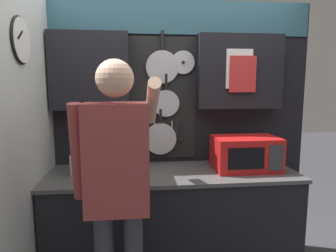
# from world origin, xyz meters

# --- Properties ---
(base_cabinet_counter) EXTENTS (2.05, 0.68, 0.94)m
(base_cabinet_counter) POSITION_xyz_m (0.00, -0.00, 0.47)
(base_cabinet_counter) COLOR black
(base_cabinet_counter) RESTS_ON ground_plane
(back_wall_unit) EXTENTS (2.62, 0.23, 2.39)m
(back_wall_unit) POSITION_xyz_m (0.01, 0.31, 1.44)
(back_wall_unit) COLOR black
(back_wall_unit) RESTS_ON ground_plane
(side_wall) EXTENTS (0.07, 1.60, 2.39)m
(side_wall) POSITION_xyz_m (-1.04, -0.37, 1.21)
(side_wall) COLOR silver
(side_wall) RESTS_ON ground_plane
(microwave) EXTENTS (0.54, 0.36, 0.28)m
(microwave) POSITION_xyz_m (0.62, -0.00, 1.08)
(microwave) COLOR red
(microwave) RESTS_ON base_cabinet_counter
(knife_block) EXTENTS (0.11, 0.15, 0.28)m
(knife_block) POSITION_xyz_m (-0.61, 0.00, 1.04)
(knife_block) COLOR brown
(knife_block) RESTS_ON base_cabinet_counter
(utensil_crock) EXTENTS (0.12, 0.12, 0.36)m
(utensil_crock) POSITION_xyz_m (-0.77, 0.00, 1.03)
(utensil_crock) COLOR white
(utensil_crock) RESTS_ON base_cabinet_counter
(person) EXTENTS (0.54, 0.65, 1.80)m
(person) POSITION_xyz_m (-0.42, -0.62, 1.09)
(person) COLOR #383842
(person) RESTS_ON ground_plane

